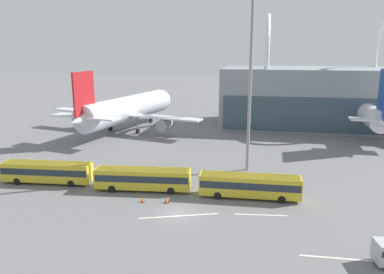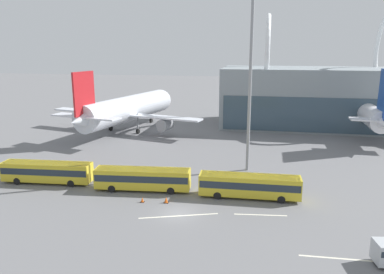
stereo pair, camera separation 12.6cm
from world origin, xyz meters
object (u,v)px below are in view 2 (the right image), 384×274
at_px(shuttle_bus_2, 249,185).
at_px(shuttle_bus_1, 143,178).
at_px(floodlight_mast, 252,40).
at_px(traffic_cone_1, 142,200).
at_px(traffic_cone_2, 166,200).
at_px(airliner_at_gate_far, 364,110).
at_px(shuttle_bus_0, 47,171).
at_px(airliner_at_gate_near, 126,109).

bearing_deg(shuttle_bus_2, shuttle_bus_1, 178.49).
distance_m(shuttle_bus_1, shuttle_bus_2, 14.48).
bearing_deg(floodlight_mast, traffic_cone_1, -128.65).
relative_size(shuttle_bus_2, traffic_cone_2, 16.90).
relative_size(airliner_at_gate_far, shuttle_bus_2, 2.96).
bearing_deg(shuttle_bus_1, shuttle_bus_2, -5.30).
distance_m(shuttle_bus_1, traffic_cone_2, 5.74).
relative_size(shuttle_bus_1, floodlight_mast, 0.43).
relative_size(shuttle_bus_0, traffic_cone_2, 17.01).
relative_size(airliner_at_gate_far, shuttle_bus_1, 2.93).
xyz_separation_m(shuttle_bus_0, traffic_cone_2, (18.73, -3.73, -1.43)).
relative_size(shuttle_bus_0, traffic_cone_1, 20.36).
bearing_deg(shuttle_bus_1, traffic_cone_2, -45.72).
distance_m(traffic_cone_1, traffic_cone_2, 3.05).
bearing_deg(traffic_cone_1, shuttle_bus_0, 165.28).
relative_size(shuttle_bus_2, traffic_cone_1, 20.24).
bearing_deg(shuttle_bus_0, shuttle_bus_1, -4.74).
height_order(shuttle_bus_1, traffic_cone_1, shuttle_bus_1).
bearing_deg(shuttle_bus_2, airliner_at_gate_near, 128.69).
distance_m(airliner_at_gate_far, traffic_cone_2, 58.32).
bearing_deg(airliner_at_gate_near, shuttle_bus_1, -143.27).
xyz_separation_m(airliner_at_gate_near, floodlight_mast, (29.19, -23.69, 15.00)).
bearing_deg(shuttle_bus_2, floodlight_mast, 92.26).
distance_m(airliner_at_gate_near, shuttle_bus_0, 35.32).
bearing_deg(airliner_at_gate_far, shuttle_bus_0, 130.20).
distance_m(floodlight_mast, traffic_cone_1, 28.19).
height_order(airliner_at_gate_near, traffic_cone_2, airliner_at_gate_near).
distance_m(shuttle_bus_2, traffic_cone_1, 13.94).
bearing_deg(airliner_at_gate_near, airliner_at_gate_far, -68.27).
distance_m(shuttle_bus_0, traffic_cone_2, 19.15).
relative_size(traffic_cone_1, traffic_cone_2, 0.84).
xyz_separation_m(airliner_at_gate_near, shuttle_bus_2, (29.99, -35.24, -3.43)).
height_order(airliner_at_gate_near, shuttle_bus_2, airliner_at_gate_near).
xyz_separation_m(airliner_at_gate_far, shuttle_bus_2, (-23.76, -43.49, -3.49)).
height_order(floodlight_mast, traffic_cone_1, floodlight_mast).
xyz_separation_m(shuttle_bus_1, floodlight_mast, (13.68, 11.60, 18.43)).
bearing_deg(shuttle_bus_0, traffic_cone_2, -15.45).
distance_m(shuttle_bus_0, shuttle_bus_2, 28.96).
xyz_separation_m(airliner_at_gate_far, traffic_cone_2, (-33.99, -47.13, -4.91)).
height_order(airliner_at_gate_near, traffic_cone_1, airliner_at_gate_near).
bearing_deg(floodlight_mast, airliner_at_gate_near, 140.94).
bearing_deg(floodlight_mast, shuttle_bus_2, -86.02).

